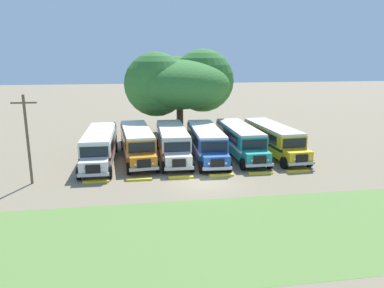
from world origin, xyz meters
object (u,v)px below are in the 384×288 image
at_px(parked_bus_slot_4, 240,139).
at_px(parked_bus_slot_0, 100,145).
at_px(parked_bus_slot_5, 273,138).
at_px(parked_bus_slot_2, 173,141).
at_px(parked_bus_slot_1, 137,142).
at_px(broad_shade_tree, 180,83).
at_px(parked_bus_slot_3, 206,141).
at_px(utility_pole, 27,137).

bearing_deg(parked_bus_slot_4, parked_bus_slot_0, -88.20).
bearing_deg(parked_bus_slot_5, parked_bus_slot_2, -94.61).
bearing_deg(parked_bus_slot_1, parked_bus_slot_5, 83.19).
bearing_deg(parked_bus_slot_2, broad_shade_tree, 169.63).
bearing_deg(broad_shade_tree, parked_bus_slot_5, -52.25).
bearing_deg(parked_bus_slot_3, parked_bus_slot_5, 94.15).
xyz_separation_m(parked_bus_slot_3, parked_bus_slot_5, (6.81, 0.26, 0.00)).
bearing_deg(parked_bus_slot_4, parked_bus_slot_3, -84.08).
xyz_separation_m(parked_bus_slot_1, broad_shade_tree, (5.34, 9.79, 4.73)).
xyz_separation_m(parked_bus_slot_0, parked_bus_slot_3, (9.86, 0.11, 0.00)).
bearing_deg(utility_pole, parked_bus_slot_4, 17.58).
height_order(parked_bus_slot_4, broad_shade_tree, broad_shade_tree).
bearing_deg(parked_bus_slot_3, utility_pole, -67.90).
xyz_separation_m(parked_bus_slot_3, parked_bus_slot_4, (3.46, 0.38, 0.00)).
bearing_deg(parked_bus_slot_0, parked_bus_slot_5, 91.87).
bearing_deg(parked_bus_slot_1, parked_bus_slot_3, 78.69).
xyz_separation_m(parked_bus_slot_1, parked_bus_slot_2, (3.34, -0.27, 0.00)).
xyz_separation_m(parked_bus_slot_3, broad_shade_tree, (-1.15, 10.54, 4.73)).
xyz_separation_m(parked_bus_slot_1, utility_pole, (-8.02, -6.07, 2.03)).
bearing_deg(utility_pole, parked_bus_slot_2, 27.03).
height_order(broad_shade_tree, utility_pole, broad_shade_tree).
distance_m(parked_bus_slot_1, broad_shade_tree, 12.11).
bearing_deg(parked_bus_slot_1, broad_shade_tree, 146.71).
distance_m(parked_bus_slot_5, broad_shade_tree, 13.84).
relative_size(parked_bus_slot_1, utility_pole, 1.63).
height_order(parked_bus_slot_4, parked_bus_slot_5, same).
distance_m(parked_bus_slot_5, utility_pole, 22.13).
relative_size(parked_bus_slot_0, parked_bus_slot_1, 0.99).
xyz_separation_m(parked_bus_slot_2, parked_bus_slot_4, (6.61, -0.10, 0.00)).
relative_size(broad_shade_tree, utility_pole, 1.96).
height_order(parked_bus_slot_5, utility_pole, utility_pole).
bearing_deg(utility_pole, broad_shade_tree, 49.89).
bearing_deg(parked_bus_slot_3, broad_shade_tree, -171.79).
relative_size(parked_bus_slot_3, parked_bus_slot_5, 1.00).
bearing_deg(parked_bus_slot_1, parked_bus_slot_4, 83.15).
distance_m(parked_bus_slot_2, parked_bus_slot_4, 6.61).
relative_size(parked_bus_slot_0, utility_pole, 1.61).
height_order(parked_bus_slot_3, parked_bus_slot_4, same).
bearing_deg(parked_bus_slot_0, parked_bus_slot_4, 92.70).
xyz_separation_m(parked_bus_slot_2, parked_bus_slot_3, (3.15, -0.48, 0.00)).
relative_size(parked_bus_slot_2, utility_pole, 1.61).
distance_m(parked_bus_slot_1, utility_pole, 10.26).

